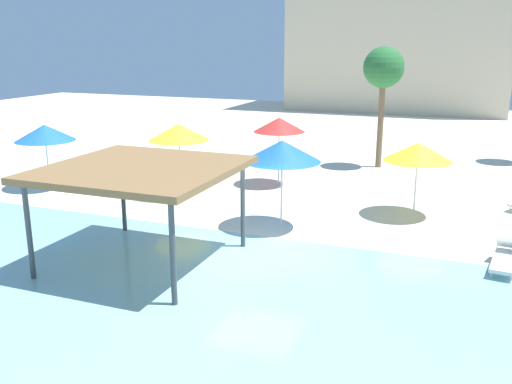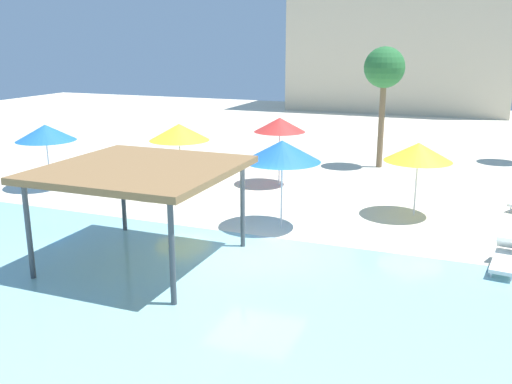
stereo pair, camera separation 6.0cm
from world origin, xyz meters
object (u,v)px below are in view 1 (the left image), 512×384
beach_umbrella_red_0 (279,125)px  beach_umbrella_blue_1 (45,133)px  beach_umbrella_yellow_3 (179,132)px  lounge_chair_2 (506,257)px  lounge_chair_0 (96,168)px  palm_tree_0 (384,70)px  beach_umbrella_blue_5 (282,151)px  shade_pavilion (141,172)px  beach_umbrella_yellow_2 (418,152)px

beach_umbrella_red_0 → beach_umbrella_blue_1: size_ratio=1.08×
beach_umbrella_yellow_3 → lounge_chair_2: (11.74, -3.45, -2.19)m
beach_umbrella_blue_1 → beach_umbrella_yellow_3: (5.71, 0.89, 0.23)m
beach_umbrella_yellow_3 → lounge_chair_0: (-5.26, 1.67, -2.19)m
lounge_chair_0 → palm_tree_0: palm_tree_0 is taller
beach_umbrella_red_0 → lounge_chair_2: bearing=-36.7°
beach_umbrella_red_0 → beach_umbrella_blue_1: bearing=-155.8°
beach_umbrella_blue_5 → beach_umbrella_blue_1: bearing=172.3°
lounge_chair_2 → beach_umbrella_blue_5: bearing=-92.5°
beach_umbrella_red_0 → shade_pavilion: bearing=-93.2°
beach_umbrella_blue_1 → lounge_chair_0: (0.45, 2.56, -1.96)m
lounge_chair_0 → beach_umbrella_blue_5: bearing=43.0°
shade_pavilion → lounge_chair_2: bearing=18.7°
beach_umbrella_blue_1 → lounge_chair_2: bearing=-8.4°
lounge_chair_2 → palm_tree_0: bearing=-148.2°
beach_umbrella_red_0 → lounge_chair_0: bearing=-170.6°
lounge_chair_2 → beach_umbrella_yellow_3: bearing=-99.4°
beach_umbrella_blue_1 → beach_umbrella_blue_5: beach_umbrella_blue_5 is taller
beach_umbrella_red_0 → beach_umbrella_yellow_3: size_ratio=1.00×
beach_umbrella_blue_1 → beach_umbrella_red_0: bearing=24.2°
beach_umbrella_blue_5 → beach_umbrella_yellow_2: bearing=37.1°
beach_umbrella_blue_5 → shade_pavilion: bearing=-120.4°
beach_umbrella_yellow_2 → beach_umbrella_yellow_3: size_ratio=0.91×
beach_umbrella_blue_1 → beach_umbrella_blue_5: 10.80m
beach_umbrella_red_0 → beach_umbrella_yellow_2: size_ratio=1.10×
beach_umbrella_yellow_2 → beach_umbrella_blue_5: 4.90m
beach_umbrella_yellow_3 → shade_pavilion: bearing=-69.3°
beach_umbrella_blue_5 → lounge_chair_2: size_ratio=1.48×
beach_umbrella_yellow_2 → palm_tree_0: (-2.50, 7.46, 2.34)m
beach_umbrella_blue_1 → beach_umbrella_yellow_2: 14.69m
beach_umbrella_yellow_2 → palm_tree_0: 8.21m
beach_umbrella_yellow_3 → palm_tree_0: 10.52m
beach_umbrella_blue_1 → beach_umbrella_yellow_3: size_ratio=0.92×
beach_umbrella_yellow_3 → beach_umbrella_blue_1: bearing=-171.1°
beach_umbrella_blue_5 → beach_umbrella_yellow_3: bearing=155.0°
beach_umbrella_blue_1 → beach_umbrella_yellow_3: beach_umbrella_yellow_3 is taller
beach_umbrella_yellow_2 → lounge_chair_2: beach_umbrella_yellow_2 is taller
beach_umbrella_yellow_3 → beach_umbrella_blue_5: beach_umbrella_blue_5 is taller
beach_umbrella_blue_5 → palm_tree_0: palm_tree_0 is taller
shade_pavilion → beach_umbrella_blue_1: (-8.20, 5.70, -0.29)m
beach_umbrella_yellow_3 → palm_tree_0: palm_tree_0 is taller
beach_umbrella_yellow_2 → palm_tree_0: palm_tree_0 is taller
beach_umbrella_yellow_2 → lounge_chair_0: size_ratio=1.31×
palm_tree_0 → beach_umbrella_blue_5: bearing=-97.7°
beach_umbrella_yellow_3 → lounge_chair_0: 5.94m
beach_umbrella_yellow_2 → lounge_chair_2: 5.33m
shade_pavilion → palm_tree_0: palm_tree_0 is taller
shade_pavilion → beach_umbrella_yellow_3: (-2.50, 6.59, -0.06)m
shade_pavilion → beach_umbrella_yellow_3: 7.05m
beach_umbrella_red_0 → beach_umbrella_blue_1: 9.59m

